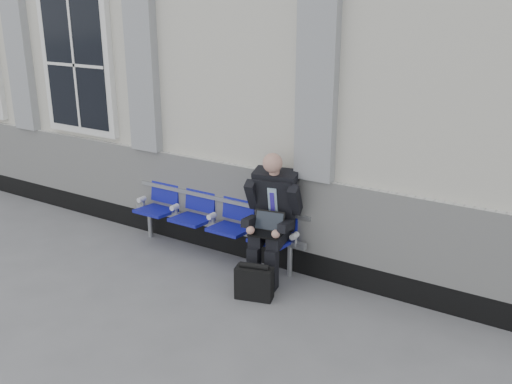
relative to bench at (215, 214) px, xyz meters
The scene contains 4 objects.
station_building 3.91m from the bench, 142.59° to the left, with size 14.40×4.40×4.49m.
bench is the anchor object (origin of this frame).
businessman 0.97m from the bench, ahead, with size 0.67×0.89×1.51m.
briefcase 1.30m from the bench, 34.10° to the right, with size 0.44×0.28×0.42m.
Camera 1 is at (6.82, -4.06, 3.11)m, focal length 40.00 mm.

